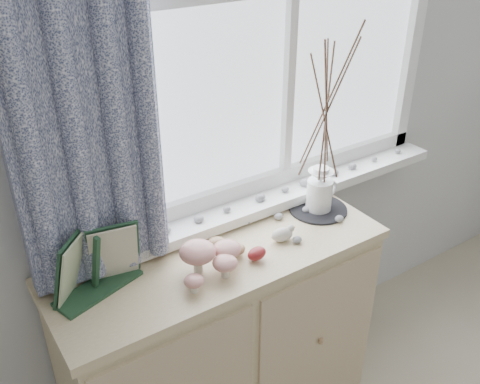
{
  "coord_description": "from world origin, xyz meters",
  "views": [
    {
      "loc": [
        -0.92,
        0.47,
        1.94
      ],
      "look_at": [
        -0.1,
        1.7,
        1.1
      ],
      "focal_mm": 40.0,
      "sensor_mm": 36.0,
      "label": 1
    }
  ],
  "objects_px": {
    "botanical_book": "(98,266)",
    "twig_pitcher": "(327,105)",
    "sideboard": "(223,343)",
    "toadstool_cluster": "(209,256)"
  },
  "relations": [
    {
      "from": "toadstool_cluster",
      "to": "twig_pitcher",
      "type": "height_order",
      "value": "twig_pitcher"
    },
    {
      "from": "toadstool_cluster",
      "to": "twig_pitcher",
      "type": "bearing_deg",
      "value": 10.34
    },
    {
      "from": "sideboard",
      "to": "twig_pitcher",
      "type": "relative_size",
      "value": 1.59
    },
    {
      "from": "botanical_book",
      "to": "sideboard",
      "type": "bearing_deg",
      "value": -19.97
    },
    {
      "from": "botanical_book",
      "to": "twig_pitcher",
      "type": "height_order",
      "value": "twig_pitcher"
    },
    {
      "from": "botanical_book",
      "to": "toadstool_cluster",
      "type": "distance_m",
      "value": 0.35
    },
    {
      "from": "sideboard",
      "to": "botanical_book",
      "type": "height_order",
      "value": "botanical_book"
    },
    {
      "from": "sideboard",
      "to": "botanical_book",
      "type": "bearing_deg",
      "value": 177.36
    },
    {
      "from": "botanical_book",
      "to": "twig_pitcher",
      "type": "distance_m",
      "value": 0.95
    },
    {
      "from": "twig_pitcher",
      "to": "toadstool_cluster",
      "type": "bearing_deg",
      "value": -179.12
    }
  ]
}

